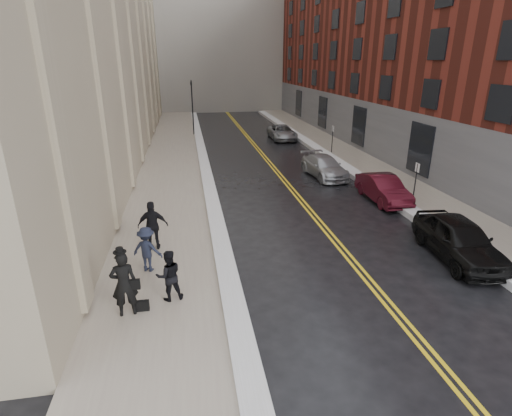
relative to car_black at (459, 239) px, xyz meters
name	(u,v)px	position (x,y,z in m)	size (l,w,h in m)	color
ground	(310,312)	(-6.44, -2.39, -0.78)	(160.00, 160.00, 0.00)	black
sidewalk_left	(170,174)	(-10.94, 13.61, -0.70)	(4.00, 64.00, 0.15)	gray
sidewalk_right	(366,165)	(2.56, 13.61, -0.70)	(3.00, 64.00, 0.15)	gray
lane_stripe_a	(274,170)	(-4.06, 13.61, -0.78)	(0.12, 64.00, 0.01)	gold
lane_stripe_b	(277,170)	(-3.82, 13.61, -0.78)	(0.12, 64.00, 0.01)	gold
snow_ridge_left	(206,171)	(-8.64, 13.61, -0.65)	(0.70, 60.80, 0.26)	white
snow_ridge_right	(341,165)	(0.71, 13.61, -0.63)	(0.85, 60.80, 0.30)	white
building_right	(438,34)	(11.06, 20.61, 8.22)	(14.00, 50.00, 18.00)	maroon
traffic_signal	(192,103)	(-9.04, 27.61, 2.31)	(0.18, 0.15, 5.20)	black
parking_sign_near	(416,180)	(1.46, 5.61, 0.58)	(0.06, 0.35, 2.23)	black
parking_sign_far	(332,137)	(1.46, 17.61, 0.58)	(0.06, 0.35, 2.23)	black
car_black	(459,239)	(0.00, 0.00, 0.00)	(1.84, 4.57, 1.56)	black
car_maroon	(383,189)	(0.25, 6.52, -0.10)	(1.44, 4.14, 1.36)	#420B16
car_silver_near	(324,167)	(-1.24, 11.58, -0.13)	(1.82, 4.48, 1.30)	#A5A8AD
car_silver_far	(282,132)	(-0.97, 24.31, -0.12)	(2.17, 4.71, 1.31)	#93969B
pedestrian_main	(124,284)	(-11.71, -1.76, 0.36)	(0.72, 0.48, 1.99)	black
pedestrian_a	(169,275)	(-10.51, -1.18, 0.18)	(0.79, 0.61, 1.62)	black
pedestrian_b	(147,249)	(-11.30, 0.76, 0.18)	(1.04, 0.60, 1.61)	black
pedestrian_c	(153,226)	(-11.20, 2.45, 0.34)	(1.13, 0.47, 1.93)	black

